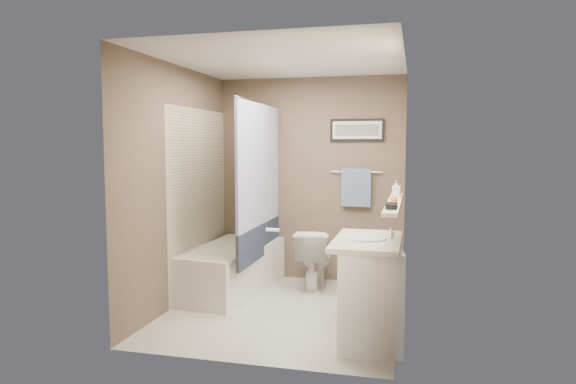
% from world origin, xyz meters
% --- Properties ---
extents(ground, '(2.50, 2.50, 0.00)m').
position_xyz_m(ground, '(0.00, 0.00, 0.00)').
color(ground, beige).
rests_on(ground, ground).
extents(ceiling, '(2.20, 2.50, 0.04)m').
position_xyz_m(ceiling, '(0.00, 0.00, 2.38)').
color(ceiling, silver).
rests_on(ceiling, wall_back).
extents(wall_back, '(2.20, 0.04, 2.40)m').
position_xyz_m(wall_back, '(0.00, 1.23, 1.20)').
color(wall_back, brown).
rests_on(wall_back, ground).
extents(wall_front, '(2.20, 0.04, 2.40)m').
position_xyz_m(wall_front, '(0.00, -1.23, 1.20)').
color(wall_front, brown).
rests_on(wall_front, ground).
extents(wall_left, '(0.04, 2.50, 2.40)m').
position_xyz_m(wall_left, '(-1.08, 0.00, 1.20)').
color(wall_left, brown).
rests_on(wall_left, ground).
extents(wall_right, '(0.04, 2.50, 2.40)m').
position_xyz_m(wall_right, '(1.08, 0.00, 1.20)').
color(wall_right, brown).
rests_on(wall_right, ground).
extents(tile_surround, '(0.02, 1.55, 2.00)m').
position_xyz_m(tile_surround, '(-1.09, 0.50, 1.00)').
color(tile_surround, beige).
rests_on(tile_surround, wall_left).
extents(curtain_rod, '(0.02, 1.55, 0.02)m').
position_xyz_m(curtain_rod, '(-0.40, 0.50, 2.05)').
color(curtain_rod, silver).
rests_on(curtain_rod, wall_left).
extents(curtain_upper, '(0.03, 1.45, 1.28)m').
position_xyz_m(curtain_upper, '(-0.40, 0.50, 1.40)').
color(curtain_upper, silver).
rests_on(curtain_upper, curtain_rod).
extents(curtain_lower, '(0.03, 1.45, 0.36)m').
position_xyz_m(curtain_lower, '(-0.40, 0.50, 0.58)').
color(curtain_lower, '#242F43').
rests_on(curtain_lower, curtain_rod).
extents(mirror, '(0.02, 1.60, 1.00)m').
position_xyz_m(mirror, '(1.09, -0.15, 1.62)').
color(mirror, silver).
rests_on(mirror, wall_right).
extents(shelf, '(0.12, 1.60, 0.03)m').
position_xyz_m(shelf, '(1.04, -0.15, 1.10)').
color(shelf, silver).
rests_on(shelf, wall_right).
extents(towel_bar, '(0.60, 0.02, 0.02)m').
position_xyz_m(towel_bar, '(0.55, 1.22, 1.30)').
color(towel_bar, silver).
rests_on(towel_bar, wall_back).
extents(towel, '(0.34, 0.05, 0.44)m').
position_xyz_m(towel, '(0.55, 1.20, 1.12)').
color(towel, '#84A0C0').
rests_on(towel, towel_bar).
extents(art_frame, '(0.62, 0.02, 0.26)m').
position_xyz_m(art_frame, '(0.55, 1.23, 1.78)').
color(art_frame, black).
rests_on(art_frame, wall_back).
extents(art_mat, '(0.56, 0.00, 0.20)m').
position_xyz_m(art_mat, '(0.55, 1.22, 1.78)').
color(art_mat, white).
rests_on(art_mat, art_frame).
extents(art_image, '(0.50, 0.00, 0.13)m').
position_xyz_m(art_image, '(0.55, 1.22, 1.78)').
color(art_image, '#595959').
rests_on(art_image, art_mat).
extents(door, '(0.80, 0.02, 2.00)m').
position_xyz_m(door, '(0.55, -1.24, 1.00)').
color(door, silver).
rests_on(door, wall_front).
extents(door_handle, '(0.10, 0.02, 0.02)m').
position_xyz_m(door_handle, '(0.22, -1.19, 1.00)').
color(door_handle, silver).
rests_on(door_handle, door).
extents(bathtub, '(0.88, 1.57, 0.50)m').
position_xyz_m(bathtub, '(-0.75, 0.51, 0.25)').
color(bathtub, white).
rests_on(bathtub, ground).
extents(tub_rim, '(0.56, 1.36, 0.02)m').
position_xyz_m(tub_rim, '(-0.75, 0.51, 0.50)').
color(tub_rim, white).
rests_on(tub_rim, bathtub).
extents(toilet, '(0.41, 0.68, 0.68)m').
position_xyz_m(toilet, '(0.13, 0.85, 0.34)').
color(toilet, white).
rests_on(toilet, ground).
extents(vanity, '(0.62, 0.96, 0.80)m').
position_xyz_m(vanity, '(0.85, -0.51, 0.40)').
color(vanity, white).
rests_on(vanity, ground).
extents(countertop, '(0.54, 0.96, 0.04)m').
position_xyz_m(countertop, '(0.84, -0.51, 0.82)').
color(countertop, beige).
rests_on(countertop, vanity).
extents(sink_basin, '(0.34, 0.34, 0.01)m').
position_xyz_m(sink_basin, '(0.83, -0.51, 0.85)').
color(sink_basin, silver).
rests_on(sink_basin, countertop).
extents(faucet_spout, '(0.02, 0.02, 0.10)m').
position_xyz_m(faucet_spout, '(1.03, -0.51, 0.89)').
color(faucet_spout, white).
rests_on(faucet_spout, countertop).
extents(faucet_knob, '(0.05, 0.05, 0.05)m').
position_xyz_m(faucet_knob, '(1.03, -0.41, 0.87)').
color(faucet_knob, silver).
rests_on(faucet_knob, countertop).
extents(candle_bowl_near, '(0.09, 0.09, 0.04)m').
position_xyz_m(candle_bowl_near, '(1.04, -0.70, 1.14)').
color(candle_bowl_near, black).
rests_on(candle_bowl_near, shelf).
extents(candle_bowl_far, '(0.09, 0.09, 0.04)m').
position_xyz_m(candle_bowl_far, '(1.04, -0.57, 1.14)').
color(candle_bowl_far, black).
rests_on(candle_bowl_far, shelf).
extents(hair_brush_front, '(0.06, 0.22, 0.04)m').
position_xyz_m(hair_brush_front, '(1.04, -0.26, 1.14)').
color(hair_brush_front, '#D5471E').
rests_on(hair_brush_front, shelf).
extents(hair_brush_back, '(0.07, 0.22, 0.04)m').
position_xyz_m(hair_brush_back, '(1.04, -0.12, 1.14)').
color(hair_brush_back, '#CC5C1C').
rests_on(hair_brush_back, shelf).
extents(pink_comb, '(0.03, 0.16, 0.01)m').
position_xyz_m(pink_comb, '(1.04, 0.06, 1.12)').
color(pink_comb, pink).
rests_on(pink_comb, shelf).
extents(glass_jar, '(0.08, 0.08, 0.10)m').
position_xyz_m(glass_jar, '(1.04, 0.42, 1.17)').
color(glass_jar, silver).
rests_on(glass_jar, shelf).
extents(soap_bottle, '(0.07, 0.08, 0.16)m').
position_xyz_m(soap_bottle, '(1.04, 0.25, 1.20)').
color(soap_bottle, '#999999').
rests_on(soap_bottle, shelf).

